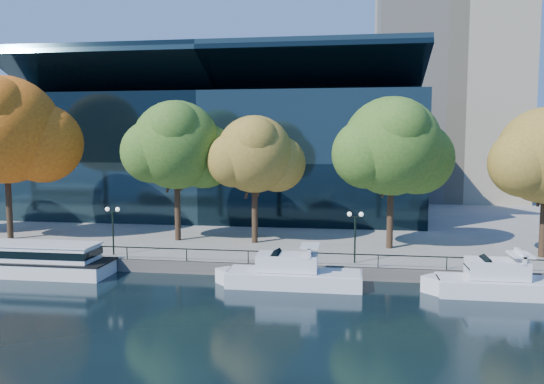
% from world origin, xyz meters
% --- Properties ---
extents(ground, '(160.00, 160.00, 0.00)m').
position_xyz_m(ground, '(0.00, 0.00, 0.00)').
color(ground, black).
rests_on(ground, ground).
extents(promenade, '(90.00, 67.08, 1.00)m').
position_xyz_m(promenade, '(0.00, 36.38, 0.50)').
color(promenade, slate).
rests_on(promenade, ground).
extents(railing, '(88.20, 0.08, 0.99)m').
position_xyz_m(railing, '(0.00, 3.25, 1.94)').
color(railing, black).
rests_on(railing, promenade).
extents(convention_building, '(50.00, 24.57, 21.43)m').
position_xyz_m(convention_building, '(-4.00, 31.79, 8.51)').
color(convention_building, black).
rests_on(convention_building, ground).
extents(office_tower, '(22.50, 22.50, 65.90)m').
position_xyz_m(office_tower, '(28.00, 55.00, 33.02)').
color(office_tower, tan).
rests_on(office_tower, ground).
extents(tour_boat, '(16.03, 3.58, 3.04)m').
position_xyz_m(tour_boat, '(-13.28, 1.04, 1.29)').
color(tour_boat, silver).
rests_on(tour_boat, ground).
extents(cruiser_near, '(10.79, 2.78, 3.13)m').
position_xyz_m(cruiser_near, '(8.46, 0.59, 0.97)').
color(cruiser_near, silver).
rests_on(cruiser_near, ground).
extents(cruiser_far, '(9.78, 2.71, 3.19)m').
position_xyz_m(cruiser_far, '(22.80, 0.39, 1.01)').
color(cruiser_far, silver).
rests_on(cruiser_far, ground).
extents(tree_1, '(12.84, 10.53, 15.67)m').
position_xyz_m(tree_1, '(-19.59, 9.70, 11.31)').
color(tree_1, black).
rests_on(tree_1, promenade).
extents(tree_2, '(10.48, 8.60, 13.30)m').
position_xyz_m(tree_2, '(-3.30, 11.49, 9.92)').
color(tree_2, black).
rests_on(tree_2, promenade).
extents(tree_3, '(8.93, 7.32, 11.85)m').
position_xyz_m(tree_3, '(4.21, 11.34, 9.11)').
color(tree_3, black).
rests_on(tree_3, promenade).
extents(tree_4, '(10.82, 8.87, 13.37)m').
position_xyz_m(tree_4, '(16.55, 10.60, 9.86)').
color(tree_4, black).
rests_on(tree_4, promenade).
extents(lamp_1, '(1.26, 0.36, 4.03)m').
position_xyz_m(lamp_1, '(-6.73, 4.50, 3.98)').
color(lamp_1, black).
rests_on(lamp_1, promenade).
extents(lamp_2, '(1.26, 0.36, 4.03)m').
position_xyz_m(lamp_2, '(13.25, 4.50, 3.98)').
color(lamp_2, black).
rests_on(lamp_2, promenade).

